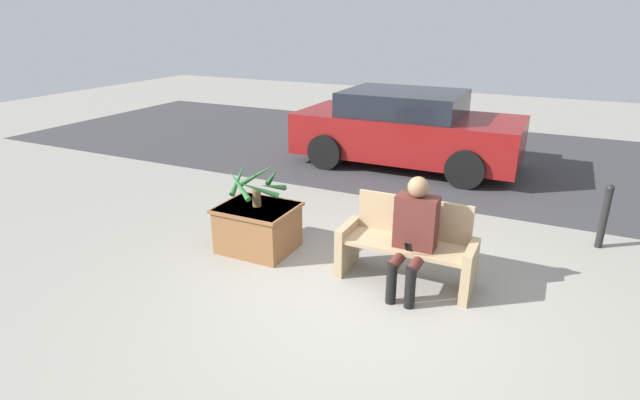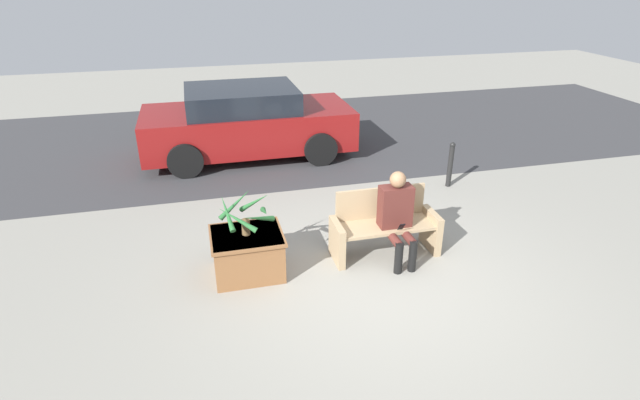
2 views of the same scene
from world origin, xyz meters
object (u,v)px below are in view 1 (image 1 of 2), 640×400
parked_car (406,129)px  bench (407,246)px  potted_plant (256,183)px  bollard_post (605,215)px  person_seated (414,230)px  planter_box (258,226)px

parked_car → bench: bearing=-72.9°
potted_plant → bollard_post: 4.17m
person_seated → planter_box: person_seated is taller
planter_box → bollard_post: 4.16m
planter_box → potted_plant: 0.55m
planter_box → potted_plant: potted_plant is taller
bench → planter_box: 1.82m
bollard_post → person_seated: bearing=-132.4°
bollard_post → planter_box: bearing=-153.3°
bench → parked_car: parked_car is taller
bench → bollard_post: (1.90, 1.80, 0.02)m
potted_plant → parked_car: size_ratio=0.17×
bench → bollard_post: bench is taller
bench → bollard_post: 2.62m
bench → potted_plant: size_ratio=2.05×
bench → person_seated: person_seated is taller
planter_box → parked_car: bearing=83.1°
planter_box → bollard_post: bearing=26.7°
person_seated → parked_car: parked_car is taller
person_seated → parked_car: bearing=107.6°
bench → potted_plant: bearing=-177.6°
planter_box → parked_car: parked_car is taller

